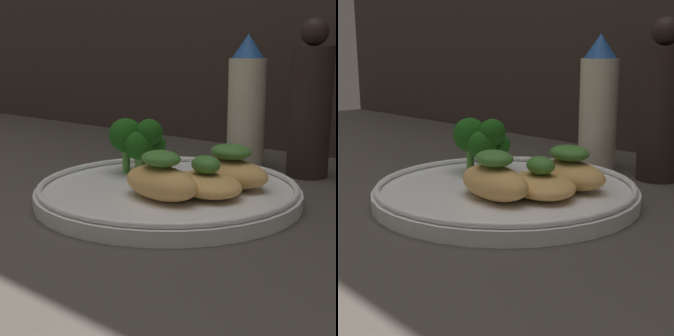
% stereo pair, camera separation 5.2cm
% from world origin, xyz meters
% --- Properties ---
extents(ground_plane, '(1.80, 1.80, 0.01)m').
position_xyz_m(ground_plane, '(0.00, 0.00, -0.01)').
color(ground_plane, '#3D3833').
extents(plate, '(0.27, 0.27, 0.02)m').
position_xyz_m(plate, '(0.00, 0.00, 0.01)').
color(plate, white).
rests_on(plate, ground_plane).
extents(grilled_meat_front, '(0.09, 0.06, 0.05)m').
position_xyz_m(grilled_meat_front, '(0.02, -0.04, 0.03)').
color(grilled_meat_front, tan).
rests_on(grilled_meat_front, plate).
extents(grilled_meat_middle, '(0.10, 0.09, 0.04)m').
position_xyz_m(grilled_meat_middle, '(0.05, -0.00, 0.03)').
color(grilled_meat_middle, tan).
rests_on(grilled_meat_middle, plate).
extents(grilled_meat_back, '(0.09, 0.06, 0.04)m').
position_xyz_m(grilled_meat_back, '(0.05, 0.04, 0.03)').
color(grilled_meat_back, tan).
rests_on(grilled_meat_back, plate).
extents(broccoli_bunch, '(0.06, 0.06, 0.06)m').
position_xyz_m(broccoli_bunch, '(-0.07, 0.03, 0.05)').
color(broccoli_bunch, '#569942').
rests_on(broccoli_bunch, plate).
extents(sauce_bottle, '(0.05, 0.05, 0.17)m').
position_xyz_m(sauce_bottle, '(-0.03, 0.19, 0.08)').
color(sauce_bottle, beige).
rests_on(sauce_bottle, ground_plane).
extents(pepper_grinder, '(0.05, 0.05, 0.19)m').
position_xyz_m(pepper_grinder, '(0.06, 0.19, 0.09)').
color(pepper_grinder, black).
rests_on(pepper_grinder, ground_plane).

